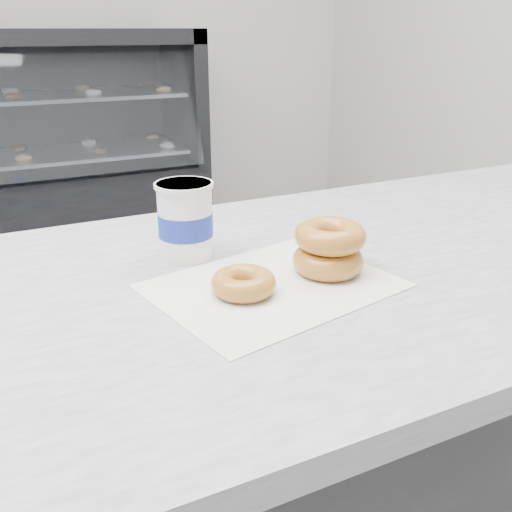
{
  "coord_description": "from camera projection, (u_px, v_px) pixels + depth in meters",
  "views": [
    {
      "loc": [
        -0.01,
        -1.32,
        1.25
      ],
      "look_at": [
        0.33,
        -0.63,
        0.94
      ],
      "focal_mm": 40.0,
      "sensor_mm": 36.0,
      "label": 1
    }
  ],
  "objects": [
    {
      "name": "coffee_cup",
      "position": [
        185.0,
        220.0,
        0.92
      ],
      "size": [
        0.11,
        0.11,
        0.13
      ],
      "rotation": [
        0.0,
        0.0,
        -0.24
      ],
      "color": "white",
      "rests_on": "counter"
    },
    {
      "name": "donut_single",
      "position": [
        244.0,
        283.0,
        0.81
      ],
      "size": [
        0.12,
        0.12,
        0.03
      ],
      "primitive_type": "torus",
      "rotation": [
        0.0,
        0.0,
        0.36
      ],
      "color": "#BA8433",
      "rests_on": "wax_paper"
    },
    {
      "name": "donut_stack",
      "position": [
        329.0,
        248.0,
        0.87
      ],
      "size": [
        0.13,
        0.13,
        0.08
      ],
      "color": "#BA8433",
      "rests_on": "wax_paper"
    },
    {
      "name": "wax_paper",
      "position": [
        273.0,
        286.0,
        0.84
      ],
      "size": [
        0.39,
        0.32,
        0.0
      ],
      "primitive_type": "cube",
      "rotation": [
        0.0,
        0.0,
        0.2
      ],
      "color": "white",
      "rests_on": "counter"
    }
  ]
}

